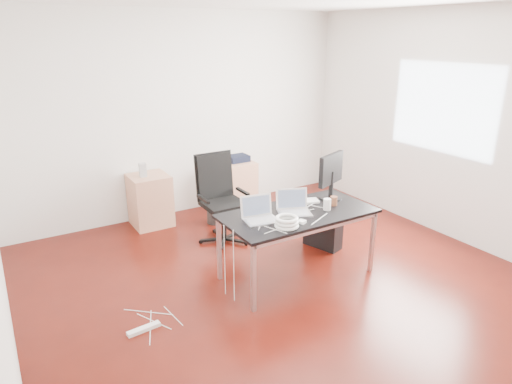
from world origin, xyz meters
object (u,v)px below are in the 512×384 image
office_chair (220,194)px  pc_tower (323,230)px  filing_cabinet_left (150,200)px  filing_cabinet_right (236,184)px  desk (298,217)px

office_chair → pc_tower: office_chair is taller
office_chair → filing_cabinet_left: 1.13m
filing_cabinet_right → desk: bearing=-101.5°
desk → office_chair: office_chair is taller
filing_cabinet_left → pc_tower: 2.35m
filing_cabinet_right → pc_tower: size_ratio=1.56×
filing_cabinet_right → filing_cabinet_left: bearing=180.0°
desk → filing_cabinet_right: 2.22m
desk → filing_cabinet_left: 2.35m
filing_cabinet_left → desk: bearing=-67.8°
desk → office_chair: bearing=102.8°
office_chair → filing_cabinet_right: office_chair is taller
desk → office_chair: size_ratio=1.48×
office_chair → pc_tower: size_ratio=2.40×
office_chair → filing_cabinet_left: bearing=123.4°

